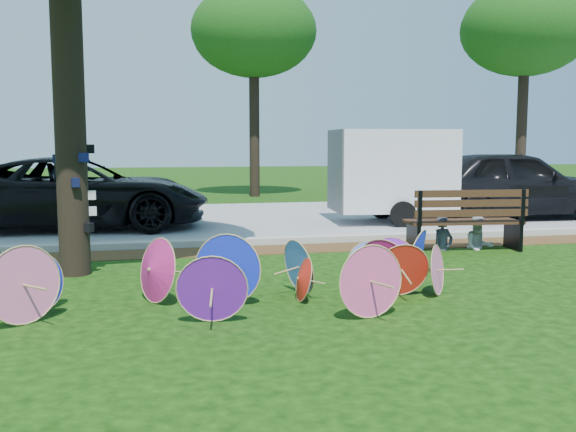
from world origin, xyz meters
name	(u,v)px	position (x,y,z in m)	size (l,w,h in m)	color
ground	(282,319)	(0.00, 0.00, 0.00)	(90.00, 90.00, 0.00)	black
mulch_strip	(231,251)	(0.00, 4.50, 0.01)	(90.00, 1.00, 0.01)	#472D16
curb	(226,242)	(0.00, 5.20, 0.06)	(90.00, 0.30, 0.12)	#B7B5AD
street	(207,219)	(0.00, 9.35, 0.01)	(90.00, 8.00, 0.01)	gray
parasol_pile	(281,271)	(0.14, 0.73, 0.38)	(5.59, 1.88, 0.86)	red
black_van	(78,193)	(-2.96, 8.22, 0.80)	(2.65, 5.75, 1.60)	black
dark_pickup	(511,184)	(7.56, 7.97, 0.88)	(2.07, 5.16, 1.76)	black
cargo_trailer	(392,170)	(4.30, 7.79, 1.26)	(2.75, 1.74, 2.52)	white
park_bench	(463,220)	(4.10, 3.80, 0.54)	(2.09, 0.79, 1.09)	black
person_left	(444,217)	(3.75, 3.85, 0.60)	(0.44, 0.29, 1.19)	#3D4254
person_right	(479,217)	(4.45, 3.85, 0.58)	(0.56, 0.44, 1.16)	#B9BAC2
bg_trees	(229,26)	(1.29, 15.10, 5.77)	(25.51, 6.80, 7.40)	black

